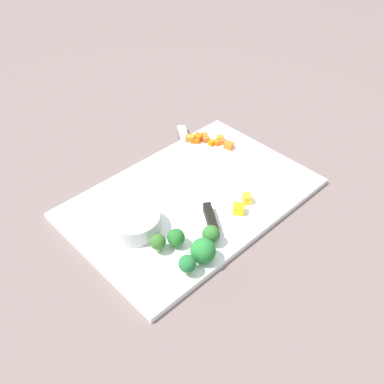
{
  "coord_description": "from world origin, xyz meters",
  "views": [
    {
      "loc": [
        -0.44,
        -0.46,
        0.59
      ],
      "look_at": [
        0.0,
        0.0,
        0.02
      ],
      "focal_mm": 40.92,
      "sensor_mm": 36.0,
      "label": 1
    }
  ],
  "objects": [
    {
      "name": "pepper_dice_0",
      "position": [
        0.03,
        -0.09,
        0.02
      ],
      "size": [
        0.03,
        0.03,
        0.02
      ],
      "primitive_type": "cube",
      "rotation": [
        0.0,
        0.0,
        2.19
      ],
      "color": "yellow",
      "rests_on": "cutting_board"
    },
    {
      "name": "broccoli_floret_1",
      "position": [
        -0.1,
        -0.13,
        0.03
      ],
      "size": [
        0.04,
        0.04,
        0.04
      ],
      "color": "#94BD5D",
      "rests_on": "cutting_board"
    },
    {
      "name": "carrot_dice_9",
      "position": [
        0.14,
        0.13,
        0.02
      ],
      "size": [
        0.02,
        0.02,
        0.01
      ],
      "primitive_type": "cube",
      "rotation": [
        0.0,
        0.0,
        1.92
      ],
      "color": "orange",
      "rests_on": "cutting_board"
    },
    {
      "name": "carrot_dice_3",
      "position": [
        0.16,
        0.12,
        0.02
      ],
      "size": [
        0.02,
        0.02,
        0.01
      ],
      "primitive_type": "cube",
      "rotation": [
        0.0,
        0.0,
        1.0
      ],
      "color": "orange",
      "rests_on": "cutting_board"
    },
    {
      "name": "carrot_dice_8",
      "position": [
        0.17,
        0.08,
        0.02
      ],
      "size": [
        0.02,
        0.02,
        0.01
      ],
      "primitive_type": "cube",
      "rotation": [
        0.0,
        0.0,
        2.2
      ],
      "color": "orange",
      "rests_on": "cutting_board"
    },
    {
      "name": "carrot_dice_4",
      "position": [
        0.18,
        0.09,
        0.02
      ],
      "size": [
        0.02,
        0.02,
        0.01
      ],
      "primitive_type": "cube",
      "rotation": [
        0.0,
        0.0,
        0.66
      ],
      "color": "orange",
      "rests_on": "cutting_board"
    },
    {
      "name": "carrot_dice_7",
      "position": [
        0.17,
        0.06,
        0.02
      ],
      "size": [
        0.02,
        0.02,
        0.01
      ],
      "primitive_type": "cube",
      "rotation": [
        0.0,
        0.0,
        1.88
      ],
      "color": "orange",
      "rests_on": "cutting_board"
    },
    {
      "name": "ground_plane",
      "position": [
        0.0,
        0.0,
        0.0
      ],
      "size": [
        4.0,
        4.0,
        0.0
      ],
      "primitive_type": "plane",
      "color": "#6F5D5A"
    },
    {
      "name": "prep_bowl",
      "position": [
        -0.14,
        0.01,
        0.03
      ],
      "size": [
        0.1,
        0.1,
        0.03
      ],
      "primitive_type": "cylinder",
      "color": "#BEBEBE",
      "rests_on": "cutting_board"
    },
    {
      "name": "carrot_dice_2",
      "position": [
        0.16,
        0.09,
        0.02
      ],
      "size": [
        0.01,
        0.02,
        0.01
      ],
      "primitive_type": "cube",
      "rotation": [
        0.0,
        0.0,
        2.95
      ],
      "color": "orange",
      "rests_on": "cutting_board"
    },
    {
      "name": "carrot_dice_5",
      "position": [
        0.15,
        0.1,
        0.02
      ],
      "size": [
        0.01,
        0.01,
        0.01
      ],
      "primitive_type": "cube",
      "rotation": [
        0.0,
        0.0,
        1.63
      ],
      "color": "orange",
      "rests_on": "cutting_board"
    },
    {
      "name": "broccoli_floret_0",
      "position": [
        -0.11,
        -0.07,
        0.03
      ],
      "size": [
        0.03,
        0.03,
        0.03
      ],
      "color": "#80B957",
      "rests_on": "cutting_board"
    },
    {
      "name": "broccoli_floret_4",
      "position": [
        -0.06,
        -0.11,
        0.03
      ],
      "size": [
        0.03,
        0.03,
        0.04
      ],
      "color": "#8ABC56",
      "rests_on": "cutting_board"
    },
    {
      "name": "carrot_dice_1",
      "position": [
        0.13,
        0.13,
        0.02
      ],
      "size": [
        0.02,
        0.02,
        0.01
      ],
      "primitive_type": "cube",
      "rotation": [
        0.0,
        0.0,
        0.67
      ],
      "color": "orange",
      "rests_on": "cutting_board"
    },
    {
      "name": "broccoli_floret_3",
      "position": [
        -0.14,
        -0.06,
        0.03
      ],
      "size": [
        0.03,
        0.03,
        0.04
      ],
      "color": "#90AF6A",
      "rests_on": "cutting_board"
    },
    {
      "name": "carrot_dice_0",
      "position": [
        0.15,
        0.11,
        0.02
      ],
      "size": [
        0.02,
        0.02,
        0.01
      ],
      "primitive_type": "cube",
      "rotation": [
        0.0,
        0.0,
        0.86
      ],
      "color": "orange",
      "rests_on": "cutting_board"
    },
    {
      "name": "cutting_board",
      "position": [
        0.0,
        0.0,
        0.01
      ],
      "size": [
        0.47,
        0.31,
        0.01
      ],
      "primitive_type": "cube",
      "color": "white",
      "rests_on": "ground_plane"
    },
    {
      "name": "pepper_dice_1",
      "position": [
        0.06,
        -0.09,
        0.02
      ],
      "size": [
        0.02,
        0.02,
        0.02
      ],
      "primitive_type": "cube",
      "rotation": [
        0.0,
        0.0,
        2.57
      ],
      "color": "yellow",
      "rests_on": "cutting_board"
    },
    {
      "name": "carrot_dice_6",
      "position": [
        0.13,
        0.14,
        0.02
      ],
      "size": [
        0.02,
        0.02,
        0.02
      ],
      "primitive_type": "cube",
      "rotation": [
        0.0,
        0.0,
        2.33
      ],
      "color": "orange",
      "rests_on": "cutting_board"
    },
    {
      "name": "broccoli_floret_2",
      "position": [
        -0.14,
        -0.13,
        0.03
      ],
      "size": [
        0.03,
        0.03,
        0.04
      ],
      "color": "#93C059",
      "rests_on": "cutting_board"
    },
    {
      "name": "chef_knife",
      "position": [
        0.02,
        -0.01,
        0.02
      ],
      "size": [
        0.22,
        0.32,
        0.02
      ],
      "rotation": [
        0.0,
        0.0,
        0.99
      ],
      "color": "silver",
      "rests_on": "cutting_board"
    }
  ]
}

